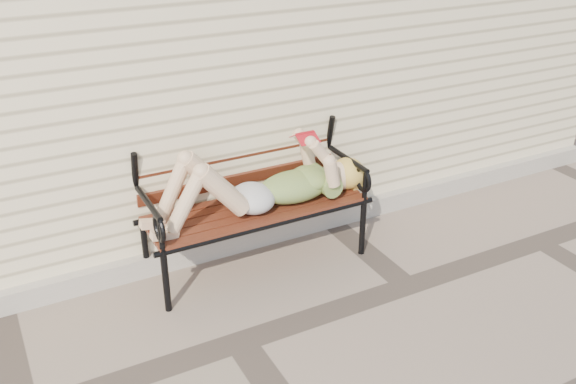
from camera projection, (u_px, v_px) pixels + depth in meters
ground at (240, 342)px, 3.86m from camera, size 80.00×80.00×0.00m
house_wall at (94, 5)px, 5.56m from camera, size 8.00×4.00×3.00m
foundation_strip at (185, 255)px, 4.59m from camera, size 8.00×0.10×0.15m
garden_bench at (249, 182)px, 4.44m from camera, size 1.68×0.67×1.09m
reading_woman at (259, 184)px, 4.32m from camera, size 1.59×0.36×0.50m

